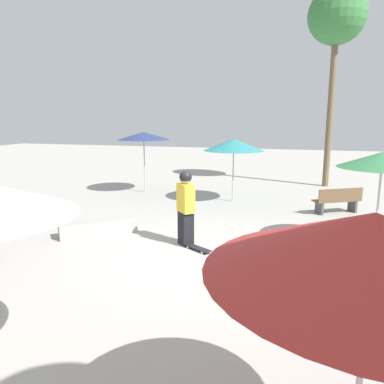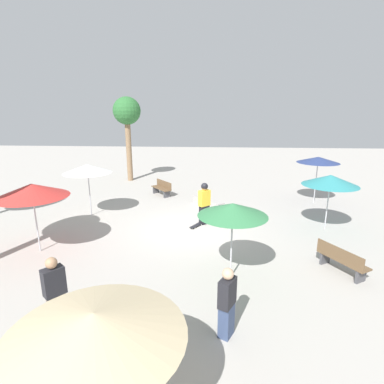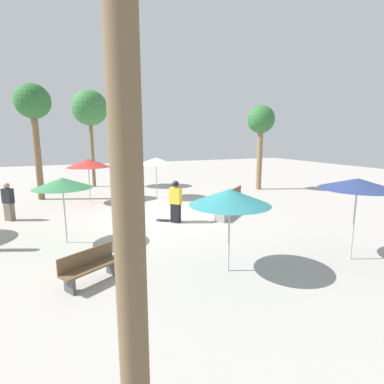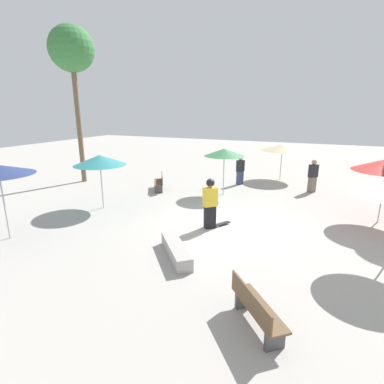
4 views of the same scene
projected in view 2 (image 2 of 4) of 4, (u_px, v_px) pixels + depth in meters
The scene contains 15 objects.
ground_plane at pixel (188, 228), 12.68m from camera, with size 60.00×60.00×0.00m, color #ADA8A0.
skater_main at pixel (204, 202), 12.99m from camera, with size 0.55×0.53×1.85m.
skateboard at pixel (196, 225), 12.89m from camera, with size 0.59×0.79×0.07m.
concrete_ledge at pixel (208, 203), 15.59m from camera, with size 1.67×1.84×0.39m.
bench_near at pixel (162, 188), 17.65m from camera, with size 1.37×1.51×0.85m.
bench_far at pixel (341, 260), 9.11m from camera, with size 1.19×1.60×0.85m.
shade_umbrella_red at pixel (32, 190), 10.06m from camera, with size 2.39×2.39×2.46m.
shade_umbrella_green at pixel (233, 210), 8.37m from camera, with size 1.99×1.99×2.33m.
shade_umbrella_white at pixel (87, 169), 13.73m from camera, with size 2.20×2.20×2.46m.
shade_umbrella_tan at pixel (94, 325), 4.12m from camera, with size 2.59×2.59×2.15m.
shade_umbrella_navy at pixel (318, 160), 15.68m from camera, with size 2.17×2.17×2.51m.
shade_umbrella_teal at pixel (330, 180), 12.08m from camera, with size 2.21×2.21×2.33m.
palm_tree_center_right at pixel (127, 114), 20.39m from camera, with size 1.87×1.87×5.79m.
bystander_watching at pixel (55, 292), 6.76m from camera, with size 0.50×0.52×1.71m.
bystander_far at pixel (227, 303), 6.42m from camera, with size 0.43×0.51×1.65m.
Camera 2 is at (-1.01, 11.80, 4.80)m, focal length 28.00 mm.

